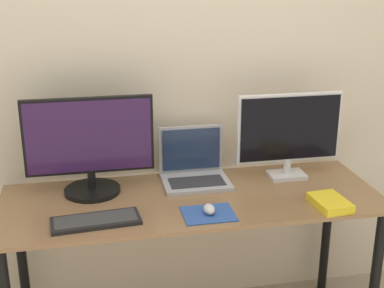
{
  "coord_description": "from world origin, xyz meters",
  "views": [
    {
      "loc": [
        -0.43,
        -1.83,
        1.75
      ],
      "look_at": [
        0.01,
        0.38,
        0.98
      ],
      "focal_mm": 50.0,
      "sensor_mm": 36.0,
      "label": 1
    }
  ],
  "objects_px": {
    "laptop": "(194,168)",
    "keyboard": "(96,221)",
    "monitor_left": "(90,146)",
    "mouse": "(209,209)",
    "book": "(330,203)",
    "monitor_right": "(289,132)"
  },
  "relations": [
    {
      "from": "laptop",
      "to": "keyboard",
      "type": "xyz_separation_m",
      "value": [
        -0.48,
        -0.36,
        -0.05
      ]
    },
    {
      "from": "monitor_left",
      "to": "keyboard",
      "type": "xyz_separation_m",
      "value": [
        0.01,
        -0.31,
        -0.21
      ]
    },
    {
      "from": "monitor_left",
      "to": "keyboard",
      "type": "height_order",
      "value": "monitor_left"
    },
    {
      "from": "monitor_left",
      "to": "laptop",
      "type": "distance_m",
      "value": 0.51
    },
    {
      "from": "mouse",
      "to": "book",
      "type": "relative_size",
      "value": 0.38
    },
    {
      "from": "monitor_left",
      "to": "monitor_right",
      "type": "height_order",
      "value": "monitor_left"
    },
    {
      "from": "monitor_left",
      "to": "laptop",
      "type": "height_order",
      "value": "monitor_left"
    },
    {
      "from": "monitor_right",
      "to": "keyboard",
      "type": "relative_size",
      "value": 1.39
    },
    {
      "from": "monitor_left",
      "to": "mouse",
      "type": "bearing_deg",
      "value": -34.54
    },
    {
      "from": "laptop",
      "to": "keyboard",
      "type": "height_order",
      "value": "laptop"
    },
    {
      "from": "book",
      "to": "monitor_right",
      "type": "bearing_deg",
      "value": 99.85
    },
    {
      "from": "monitor_left",
      "to": "laptop",
      "type": "xyz_separation_m",
      "value": [
        0.48,
        0.05,
        -0.16
      ]
    },
    {
      "from": "monitor_right",
      "to": "monitor_left",
      "type": "bearing_deg",
      "value": -179.99
    },
    {
      "from": "book",
      "to": "keyboard",
      "type": "bearing_deg",
      "value": 177.35
    },
    {
      "from": "monitor_left",
      "to": "mouse",
      "type": "xyz_separation_m",
      "value": [
        0.47,
        -0.32,
        -0.2
      ]
    },
    {
      "from": "monitor_left",
      "to": "monitor_right",
      "type": "bearing_deg",
      "value": 0.01
    },
    {
      "from": "laptop",
      "to": "monitor_right",
      "type": "bearing_deg",
      "value": -6.0
    },
    {
      "from": "keyboard",
      "to": "book",
      "type": "xyz_separation_m",
      "value": [
        0.99,
        -0.05,
        0.01
      ]
    },
    {
      "from": "laptop",
      "to": "keyboard",
      "type": "bearing_deg",
      "value": -143.22
    },
    {
      "from": "monitor_right",
      "to": "laptop",
      "type": "distance_m",
      "value": 0.48
    },
    {
      "from": "book",
      "to": "laptop",
      "type": "bearing_deg",
      "value": 141.94
    },
    {
      "from": "monitor_left",
      "to": "book",
      "type": "relative_size",
      "value": 2.86
    }
  ]
}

